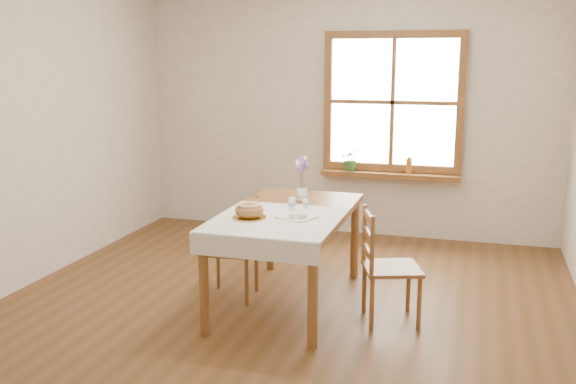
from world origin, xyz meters
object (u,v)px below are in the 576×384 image
(chair_left, at_px, (231,248))
(bread_plate, at_px, (249,218))
(chair_right, at_px, (392,266))
(flower_vase, at_px, (302,195))
(dining_table, at_px, (288,222))

(chair_left, xyz_separation_m, bread_plate, (0.28, -0.33, 0.35))
(bread_plate, bearing_deg, chair_left, 130.08)
(chair_left, bearing_deg, bread_plate, 34.12)
(chair_right, bearing_deg, chair_left, 65.64)
(chair_right, relative_size, bread_plate, 3.47)
(flower_vase, bearing_deg, dining_table, -91.52)
(chair_left, relative_size, chair_right, 0.97)
(dining_table, relative_size, bread_plate, 6.57)
(chair_left, xyz_separation_m, chair_right, (1.30, -0.12, 0.01))
(chair_right, bearing_deg, bread_plate, 82.61)
(dining_table, height_order, chair_left, chair_left)
(bread_plate, relative_size, flower_vase, 2.61)
(bread_plate, bearing_deg, dining_table, 60.98)
(chair_right, distance_m, flower_vase, 1.03)
(dining_table, height_order, bread_plate, bread_plate)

